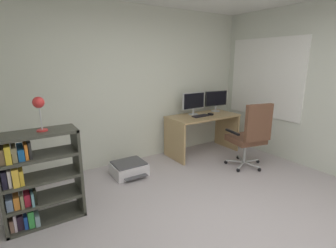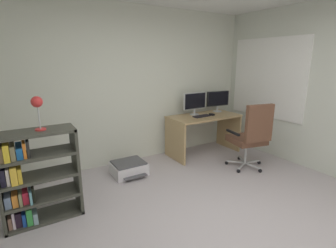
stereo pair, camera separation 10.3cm
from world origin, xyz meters
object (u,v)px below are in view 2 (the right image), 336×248
Objects in this scene: desk at (204,126)px; computer_mouse at (212,114)px; keyboard at (202,116)px; monitor_main at (195,102)px; office_chair at (251,135)px; printer at (129,168)px; bookshelf at (32,179)px; monitor_secondary at (218,99)px; desk_lamp at (37,105)px.

desk is 13.42× the size of computer_mouse.
desk is at bearing 25.15° from keyboard.
monitor_main is at bearing 89.54° from keyboard.
office_chair is 2.12× the size of printer.
desk is at bearing 99.82° from office_chair.
bookshelf is at bearing -171.65° from keyboard.
monitor_secondary reaches higher than desk.
desk_lamp is 1.81m from printer.
desk_lamp reaches higher than printer.
monitor_main is 0.97× the size of printer.
bookshelf is 1.98× the size of printer.
monitor_secondary is 0.95× the size of printer.
computer_mouse is at bearing 1.59° from printer.
desk is at bearing 13.66° from desk_lamp.
monitor_secondary is 0.46m from computer_mouse.
monitor_secondary is at bearing 7.37° from printer.
keyboard is at bearing -159.85° from monitor_secondary.
monitor_secondary is 3.40m from desk_lamp.
monitor_secondary is (0.46, 0.15, 0.45)m from desk.
printer is (-1.60, -0.12, -0.44)m from desk.
desk_lamp reaches higher than office_chair.
keyboard is 2.84m from desk_lamp.
office_chair is at bearing -77.87° from keyboard.
monitor_secondary is at bearing 16.12° from keyboard.
desk is 1.66m from printer.
monitor_secondary is at bearing 75.57° from office_chair.
office_chair is at bearing -26.23° from printer.
office_chair reaches higher than computer_mouse.
desk is at bearing 152.77° from computer_mouse.
computer_mouse is 1.85m from printer.
office_chair is 1.07× the size of bookshelf.
desk is 1.20× the size of office_chair.
desk is 0.66m from monitor_secondary.
printer is at bearing -169.83° from monitor_main.
office_chair is (0.17, -0.99, 0.05)m from desk.
printer is (-1.73, -0.05, -0.67)m from computer_mouse.
office_chair is (-0.29, -1.14, -0.40)m from monitor_secondary.
desk is 2.69× the size of monitor_secondary.
keyboard is 0.33× the size of bookshelf.
monitor_secondary is at bearing 18.06° from desk.
desk is 0.24m from keyboard.
desk is 1.00m from office_chair.
bookshelf is (-2.85, -0.84, -0.49)m from monitor_main.
computer_mouse is at bearing 92.47° from office_chair.
computer_mouse is at bearing -27.17° from desk.
office_chair is (0.28, -1.14, -0.40)m from monitor_main.
desk_lamp reaches higher than monitor_main.
monitor_main reaches higher than keyboard.
desk_lamp is at bearing 0.01° from bookshelf.
bookshelf is at bearing -157.40° from printer.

